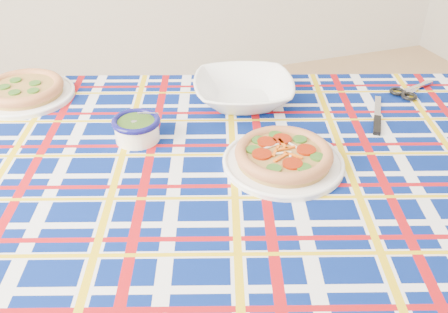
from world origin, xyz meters
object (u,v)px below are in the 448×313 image
object	(u,v)px
main_focaccia_plate	(284,155)
serving_bowl	(243,91)
dining_table	(206,190)
pesto_bowl	(137,127)

from	to	relation	value
main_focaccia_plate	serving_bowl	distance (m)	0.32
serving_bowl	main_focaccia_plate	bearing A→B (deg)	-94.29
main_focaccia_plate	serving_bowl	world-z (taller)	serving_bowl
dining_table	main_focaccia_plate	world-z (taller)	main_focaccia_plate
dining_table	main_focaccia_plate	distance (m)	0.20
pesto_bowl	serving_bowl	size ratio (longest dim) A/B	0.43
dining_table	pesto_bowl	bearing A→B (deg)	146.15
pesto_bowl	serving_bowl	world-z (taller)	pesto_bowl
main_focaccia_plate	serving_bowl	bearing A→B (deg)	85.71
dining_table	serving_bowl	xyz separation A→B (m)	(0.19, 0.26, 0.11)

